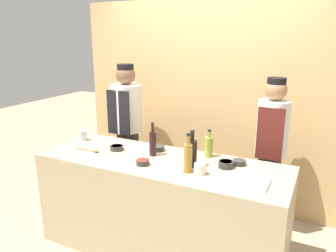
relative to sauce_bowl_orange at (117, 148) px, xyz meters
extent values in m
plane|color=tan|center=(0.51, -0.05, -0.94)|extent=(14.00, 14.00, 0.00)
cube|color=tan|center=(0.51, 1.16, 0.26)|extent=(3.19, 0.18, 2.40)
cube|color=tan|center=(0.51, -0.05, -0.48)|extent=(2.27, 0.78, 0.91)
cylinder|color=#2D2D2D|center=(0.00, 0.00, 0.00)|extent=(0.13, 0.13, 0.04)
cylinder|color=orange|center=(0.00, 0.00, 0.01)|extent=(0.11, 0.11, 0.01)
cylinder|color=#2D2D2D|center=(0.36, 0.16, 0.00)|extent=(0.14, 0.14, 0.05)
cylinder|color=silver|center=(0.36, 0.16, 0.02)|extent=(0.11, 0.11, 0.01)
cylinder|color=#2D2D2D|center=(1.17, 0.15, 0.00)|extent=(0.11, 0.11, 0.04)
cylinder|color=green|center=(1.17, 0.15, 0.01)|extent=(0.09, 0.09, 0.01)
cylinder|color=#2D2D2D|center=(0.42, -0.22, 0.00)|extent=(0.11, 0.11, 0.05)
cylinder|color=red|center=(0.42, -0.22, 0.02)|extent=(0.09, 0.09, 0.01)
cylinder|color=#2D2D2D|center=(1.08, 0.04, 0.00)|extent=(0.13, 0.13, 0.06)
cylinder|color=#703384|center=(1.08, 0.04, 0.02)|extent=(0.11, 0.11, 0.02)
cube|color=white|center=(1.32, -0.18, -0.01)|extent=(0.31, 0.24, 0.02)
cylinder|color=olive|center=(0.87, 0.22, 0.07)|extent=(0.08, 0.08, 0.19)
cylinder|color=olive|center=(0.87, 0.22, 0.19)|extent=(0.03, 0.03, 0.06)
cylinder|color=black|center=(0.87, 0.22, 0.23)|extent=(0.03, 0.03, 0.02)
cylinder|color=black|center=(0.82, -0.07, 0.09)|extent=(0.08, 0.08, 0.23)
cylinder|color=black|center=(0.82, -0.07, 0.24)|extent=(0.03, 0.03, 0.07)
cylinder|color=black|center=(0.82, -0.07, 0.29)|extent=(0.04, 0.04, 0.02)
cylinder|color=olive|center=(0.83, -0.19, 0.09)|extent=(0.07, 0.07, 0.24)
cylinder|color=olive|center=(0.83, -0.19, 0.25)|extent=(0.03, 0.03, 0.07)
cylinder|color=black|center=(0.83, -0.19, 0.30)|extent=(0.03, 0.03, 0.02)
cylinder|color=black|center=(0.39, 0.02, 0.09)|extent=(0.07, 0.07, 0.23)
cylinder|color=black|center=(0.39, 0.02, 0.24)|extent=(0.03, 0.03, 0.07)
cylinder|color=black|center=(0.39, 0.02, 0.28)|extent=(0.03, 0.03, 0.02)
cylinder|color=#B7B7BC|center=(-0.50, 0.10, 0.03)|extent=(0.09, 0.09, 0.10)
cylinder|color=silver|center=(0.94, -0.19, 0.02)|extent=(0.09, 0.09, 0.09)
cylinder|color=#B2844C|center=(-0.27, -0.14, -0.02)|extent=(0.22, 0.02, 0.02)
ellipsoid|color=#B2844C|center=(-0.14, -0.14, -0.01)|extent=(0.06, 0.05, 0.02)
cylinder|color=#28282D|center=(-0.33, 0.70, -0.49)|extent=(0.27, 0.27, 0.89)
cylinder|color=silver|center=(-0.33, 0.70, 0.23)|extent=(0.37, 0.37, 0.56)
cube|color=black|center=(-0.33, 0.52, 0.21)|extent=(0.30, 0.02, 0.51)
sphere|color=brown|center=(-0.33, 0.70, 0.62)|extent=(0.22, 0.22, 0.22)
cylinder|color=black|center=(-0.33, 0.70, 0.70)|extent=(0.19, 0.19, 0.08)
cylinder|color=#28282D|center=(1.35, 0.70, -0.51)|extent=(0.22, 0.22, 0.86)
cylinder|color=silver|center=(1.35, 0.70, 0.19)|extent=(0.30, 0.30, 0.54)
cube|color=#561E19|center=(1.35, 0.55, 0.17)|extent=(0.24, 0.02, 0.50)
sphere|color=#9E704C|center=(1.35, 0.70, 0.56)|extent=(0.21, 0.21, 0.21)
cylinder|color=black|center=(1.35, 0.70, 0.64)|extent=(0.18, 0.18, 0.07)
camera|label=1|loc=(1.78, -2.49, 1.05)|focal=35.00mm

